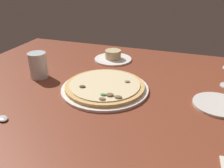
% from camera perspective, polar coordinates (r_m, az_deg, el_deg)
% --- Properties ---
extents(dining_table, '(1.50, 1.10, 0.04)m').
position_cam_1_polar(dining_table, '(0.91, 1.82, -3.04)').
color(dining_table, brown).
rests_on(dining_table, ground).
extents(pizza_main, '(0.34, 0.34, 0.03)m').
position_cam_1_polar(pizza_main, '(0.91, -1.81, -0.81)').
color(pizza_main, white).
rests_on(pizza_main, dining_table).
extents(ramekin_on_saucer, '(0.19, 0.19, 0.05)m').
position_cam_1_polar(ramekin_on_saucer, '(1.21, 0.25, 6.57)').
color(ramekin_on_saucer, white).
rests_on(ramekin_on_saucer, dining_table).
extents(water_glass, '(0.08, 0.08, 0.11)m').
position_cam_1_polar(water_glass, '(1.05, -17.36, 4.03)').
color(water_glass, silver).
rests_on(water_glass, dining_table).
extents(side_plate, '(0.17, 0.17, 0.01)m').
position_cam_1_polar(side_plate, '(0.89, 24.15, -4.54)').
color(side_plate, silver).
rests_on(side_plate, dining_table).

